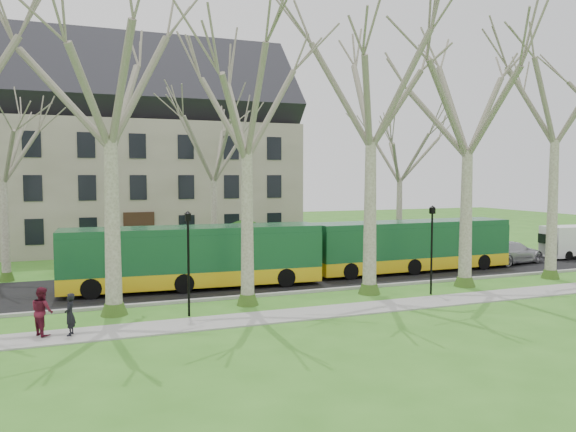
# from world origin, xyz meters

# --- Properties ---
(ground) EXTENTS (120.00, 120.00, 0.00)m
(ground) POSITION_xyz_m (0.00, 0.00, 0.00)
(ground) COLOR #387621
(ground) RESTS_ON ground
(sidewalk) EXTENTS (70.00, 2.00, 0.06)m
(sidewalk) POSITION_xyz_m (0.00, -2.50, 0.03)
(sidewalk) COLOR gray
(sidewalk) RESTS_ON ground
(road) EXTENTS (80.00, 8.00, 0.06)m
(road) POSITION_xyz_m (0.00, 5.50, 0.03)
(road) COLOR black
(road) RESTS_ON ground
(curb) EXTENTS (80.00, 0.25, 0.14)m
(curb) POSITION_xyz_m (0.00, 1.50, 0.07)
(curb) COLOR #A5A39E
(curb) RESTS_ON ground
(building) EXTENTS (26.50, 12.20, 16.00)m
(building) POSITION_xyz_m (-6.00, 24.00, 8.07)
(building) COLOR gray
(building) RESTS_ON ground
(tree_row_verge) EXTENTS (49.00, 7.00, 14.00)m
(tree_row_verge) POSITION_xyz_m (0.00, 0.30, 7.00)
(tree_row_verge) COLOR gray
(tree_row_verge) RESTS_ON ground
(tree_row_far) EXTENTS (33.00, 7.00, 12.00)m
(tree_row_far) POSITION_xyz_m (-1.33, 11.00, 6.00)
(tree_row_far) COLOR gray
(tree_row_far) RESTS_ON ground
(lamp_row) EXTENTS (36.22, 0.22, 4.30)m
(lamp_row) POSITION_xyz_m (-0.00, -1.00, 2.57)
(lamp_row) COLOR black
(lamp_row) RESTS_ON ground
(hedges) EXTENTS (30.60, 8.60, 2.00)m
(hedges) POSITION_xyz_m (-4.67, 14.00, 1.00)
(hedges) COLOR #1A5C1A
(hedges) RESTS_ON ground
(bus_lead) EXTENTS (13.29, 3.53, 3.29)m
(bus_lead) POSITION_xyz_m (-4.68, 4.53, 1.70)
(bus_lead) COLOR #164F2B
(bus_lead) RESTS_ON road
(bus_follow) EXTENTS (12.63, 2.70, 3.15)m
(bus_follow) POSITION_xyz_m (8.72, 4.90, 1.64)
(bus_follow) COLOR #164F2B
(bus_follow) RESTS_ON road
(sedan) EXTENTS (5.48, 3.09, 1.50)m
(sedan) POSITION_xyz_m (16.48, 5.08, 0.81)
(sedan) COLOR #BAB9BE
(sedan) RESTS_ON road
(pedestrian_a) EXTENTS (0.47, 0.62, 1.54)m
(pedestrian_a) POSITION_xyz_m (-10.62, -2.47, 0.83)
(pedestrian_a) COLOR black
(pedestrian_a) RESTS_ON sidewalk
(pedestrian_b) EXTENTS (1.00, 1.08, 1.77)m
(pedestrian_b) POSITION_xyz_m (-11.56, -2.11, 0.95)
(pedestrian_b) COLOR #581425
(pedestrian_b) RESTS_ON sidewalk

